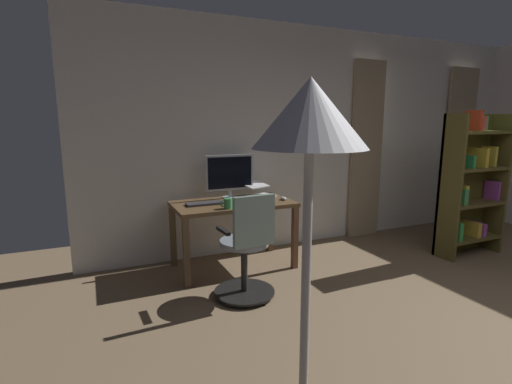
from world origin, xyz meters
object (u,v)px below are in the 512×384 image
Objects in this scene: computer_keyboard at (204,204)px; desk at (233,211)px; office_chair at (247,251)px; cell_phone_by_monitor at (267,203)px; computer_mouse at (283,198)px; mug_tea at (228,204)px; bookshelf at (470,185)px; floor_lamp at (309,162)px; computer_monitor at (230,174)px; cell_phone_face_up at (244,206)px; laptop at (259,192)px.

desk is at bearing 179.84° from computer_keyboard.
office_chair reaches higher than cell_phone_by_monitor.
mug_tea is (0.71, 0.15, 0.03)m from computer_mouse.
bookshelf is 4.11m from floor_lamp.
cell_phone_by_monitor is (-0.63, 0.21, -0.01)m from computer_keyboard.
office_chair is at bearing 89.25° from mug_tea.
floor_lamp reaches higher than computer_monitor.
floor_lamp is (0.83, 3.00, 0.46)m from computer_monitor.
desk is at bearing -120.06° from mug_tea.
computer_monitor is at bearing -112.43° from mug_tea.
computer_mouse is 0.52m from cell_phone_face_up.
cell_phone_face_up is 0.27m from cell_phone_by_monitor.
mug_tea is at bearing 86.20° from office_chair.
desk is at bearing -14.84° from bookshelf.
desk is 8.84× the size of cell_phone_face_up.
mug_tea is at bearing 67.57° from computer_monitor.
laptop is at bearing -155.44° from desk.
mug_tea is 2.92m from bookshelf.
bookshelf is 1.00× the size of floor_lamp.
computer_monitor is 0.41m from laptop.
computer_monitor is 0.53m from cell_phone_face_up.
office_chair is 1.74× the size of computer_monitor.
computer_keyboard is 3.79× the size of computer_mouse.
computer_monitor is 3.15m from floor_lamp.
computer_mouse is (-0.16, 0.30, -0.04)m from laptop.
mug_tea is (0.15, 0.27, 0.15)m from desk.
bookshelf is (-2.88, 0.46, 0.07)m from mug_tea.
computer_keyboard is 0.22× the size of bookshelf.
computer_monitor is at bearing -102.47° from desk.
bookshelf is at bearing -179.94° from cell_phone_face_up.
computer_mouse is 0.72m from mug_tea.
floor_lamp reaches higher than computer_keyboard.
bookshelf is (-3.05, 0.72, 0.11)m from computer_keyboard.
floor_lamp is (0.78, 2.77, 0.83)m from desk.
floor_lamp reaches higher than office_chair.
cell_phone_by_monitor is at bearing 146.12° from desk.
bookshelf is (-2.89, -0.06, 0.39)m from office_chair.
office_chair is 0.79m from cell_phone_by_monitor.
bookshelf is (-2.18, 0.61, 0.10)m from computer_mouse.
cell_phone_face_up is 0.08× the size of floor_lamp.
desk is 3.14× the size of laptop.
cell_phone_by_monitor is (0.08, 0.39, -0.05)m from laptop.
computer_monitor is 2.85m from bookshelf.
cell_phone_by_monitor is 2.88m from floor_lamp.
computer_keyboard is (0.16, -0.78, 0.29)m from office_chair.
floor_lamp is at bearing 49.02° from laptop.
floor_lamp is at bearing 82.47° from cell_phone_face_up.
office_chair is 2.41× the size of laptop.
computer_keyboard is at bearing -99.58° from floor_lamp.
cell_phone_by_monitor is (-0.31, 0.21, 0.10)m from desk.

